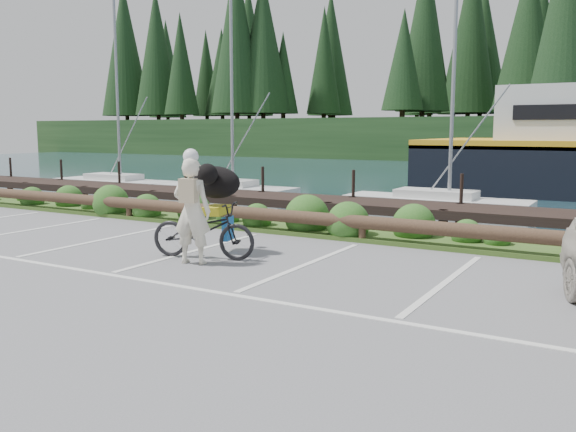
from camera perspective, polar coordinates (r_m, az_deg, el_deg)
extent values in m
plane|color=slate|center=(9.61, -4.01, -6.83)|extent=(72.00, 72.00, 0.00)
plane|color=#18313A|center=(56.05, 24.72, 3.57)|extent=(160.00, 160.00, 0.00)
cube|color=#3D5B21|center=(14.20, 8.06, -1.82)|extent=(34.00, 1.60, 0.10)
imported|color=black|center=(11.84, -7.94, -1.33)|extent=(2.21, 1.22, 1.10)
imported|color=beige|center=(11.34, -8.97, 0.45)|extent=(0.81, 0.63, 1.97)
ellipsoid|color=black|center=(12.35, -6.77, 3.16)|extent=(0.81, 1.22, 0.65)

